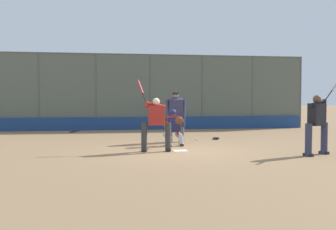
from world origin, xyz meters
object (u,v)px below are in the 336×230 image
(batter_at_plate, at_px, (156,122))
(batter_on_deck, at_px, (317,122))
(spare_bat_near_backstop, at_px, (73,132))
(umpire_home, at_px, (176,115))
(baseball_loose, at_px, (197,139))
(catcher_behind_plate, at_px, (174,127))
(fielding_glove_on_dirt, at_px, (216,138))

(batter_at_plate, height_order, batter_on_deck, batter_on_deck)
(batter_at_plate, relative_size, spare_bat_near_backstop, 2.62)
(umpire_home, xyz_separation_m, baseball_loose, (-0.90, -0.50, -0.95))
(catcher_behind_plate, relative_size, batter_on_deck, 0.55)
(spare_bat_near_backstop, distance_m, fielding_glove_on_dirt, 7.18)
(batter_at_plate, bearing_deg, fielding_glove_on_dirt, -128.29)
(batter_at_plate, xyz_separation_m, fielding_glove_on_dirt, (-2.71, -3.09, -0.82))
(batter_on_deck, relative_size, baseball_loose, 30.24)
(batter_on_deck, distance_m, baseball_loose, 5.09)
(batter_at_plate, height_order, catcher_behind_plate, batter_at_plate)
(umpire_home, distance_m, spare_bat_near_backstop, 6.46)
(umpire_home, height_order, spare_bat_near_backstop, umpire_home)
(batter_on_deck, relative_size, fielding_glove_on_dirt, 8.01)
(batter_at_plate, distance_m, catcher_behind_plate, 1.58)
(umpire_home, xyz_separation_m, batter_on_deck, (-3.32, 3.90, -0.07))
(baseball_loose, bearing_deg, catcher_behind_plate, 53.65)
(batter_at_plate, bearing_deg, catcher_behind_plate, -116.23)
(umpire_home, height_order, batter_on_deck, batter_on_deck)
(batter_on_deck, bearing_deg, batter_at_plate, 134.13)
(batter_at_plate, xyz_separation_m, spare_bat_near_backstop, (3.03, -7.39, -0.84))
(catcher_behind_plate, xyz_separation_m, umpire_home, (-0.26, -1.09, 0.35))
(batter_at_plate, distance_m, baseball_loose, 3.63)
(batter_at_plate, height_order, spare_bat_near_backstop, batter_at_plate)
(catcher_behind_plate, bearing_deg, spare_bat_near_backstop, -64.64)
(umpire_home, height_order, baseball_loose, umpire_home)
(batter_on_deck, relative_size, spare_bat_near_backstop, 2.73)
(batter_on_deck, bearing_deg, umpire_home, 102.90)
(fielding_glove_on_dirt, height_order, baseball_loose, fielding_glove_on_dirt)
(spare_bat_near_backstop, bearing_deg, fielding_glove_on_dirt, 78.02)
(spare_bat_near_backstop, relative_size, fielding_glove_on_dirt, 2.94)
(batter_at_plate, bearing_deg, umpire_home, -109.70)
(catcher_behind_plate, relative_size, baseball_loose, 16.66)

